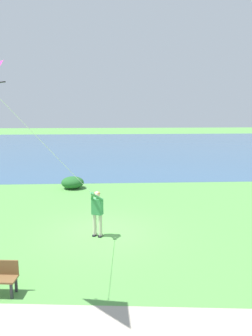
{
  "coord_description": "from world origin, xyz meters",
  "views": [
    {
      "loc": [
        11.76,
        0.33,
        4.83
      ],
      "look_at": [
        0.13,
        0.93,
        2.58
      ],
      "focal_mm": 34.54,
      "sensor_mm": 36.0,
      "label": 1
    }
  ],
  "objects": [
    {
      "name": "ground_plane",
      "position": [
        0.0,
        0.0,
        0.0
      ],
      "size": [
        120.0,
        120.0,
        0.0
      ],
      "primitive_type": "plane",
      "color": "#569947"
    },
    {
      "name": "lake_water",
      "position": [
        -26.13,
        4.0,
        0.0
      ],
      "size": [
        36.0,
        44.0,
        0.01
      ],
      "primitive_type": "cube",
      "color": "#385B7F",
      "rests_on": "ground"
    },
    {
      "name": "person_kite_flyer",
      "position": [
        0.29,
        -0.15,
        1.05
      ],
      "size": [
        0.63,
        0.49,
        1.83
      ],
      "color": "#232328",
      "rests_on": "ground"
    },
    {
      "name": "flying_kite",
      "position": [
        4.61,
        -1.89,
        5.36
      ],
      "size": [
        4.63,
        2.21,
        3.89
      ],
      "color": "#E02D9E"
    },
    {
      "name": "lakeside_shrub",
      "position": [
        -6.99,
        -1.88,
        0.35
      ],
      "size": [
        1.21,
        1.33,
        0.71
      ],
      "primitive_type": "ellipsoid",
      "color": "#236028",
      "rests_on": "ground"
    }
  ]
}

